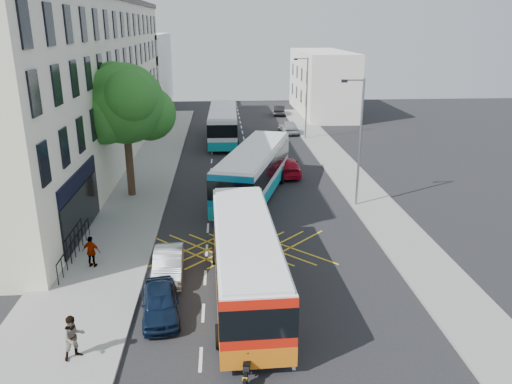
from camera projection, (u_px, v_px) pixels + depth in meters
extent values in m
plane|color=black|center=(281.00, 310.00, 20.59)|extent=(120.00, 120.00, 0.00)
cube|color=gray|center=(132.00, 195.00, 34.19)|extent=(5.00, 70.00, 0.15)
cube|color=gray|center=(361.00, 190.00, 35.25)|extent=(3.00, 70.00, 0.15)
cube|color=beige|center=(77.00, 85.00, 40.76)|extent=(8.00, 45.00, 13.00)
cube|color=black|center=(78.00, 180.00, 26.41)|extent=(0.12, 7.00, 0.90)
cube|color=black|center=(82.00, 211.00, 26.99)|extent=(0.12, 7.00, 2.60)
cube|color=silver|center=(137.00, 71.00, 70.08)|extent=(8.00, 20.00, 10.00)
cube|color=silver|center=(322.00, 82.00, 65.44)|extent=(6.00, 18.00, 8.00)
cylinder|color=#382619|center=(130.00, 163.00, 33.46)|extent=(0.50, 0.50, 4.40)
sphere|color=#1C631D|center=(125.00, 104.00, 32.19)|extent=(5.20, 5.20, 5.20)
sphere|color=#1C631D|center=(149.00, 114.00, 33.29)|extent=(3.60, 3.60, 3.60)
sphere|color=#1C631D|center=(105.00, 115.00, 31.73)|extent=(3.80, 3.80, 3.80)
sphere|color=#1C631D|center=(130.00, 97.00, 30.81)|extent=(3.40, 3.40, 3.40)
sphere|color=#1C631D|center=(114.00, 86.00, 32.86)|extent=(3.20, 3.20, 3.20)
cylinder|color=slate|center=(360.00, 144.00, 31.04)|extent=(0.14, 0.14, 8.00)
cylinder|color=slate|center=(354.00, 80.00, 29.75)|extent=(1.20, 0.10, 0.10)
cube|color=black|center=(344.00, 81.00, 29.73)|extent=(0.35, 0.15, 0.18)
cylinder|color=slate|center=(307.00, 99.00, 49.95)|extent=(0.14, 0.14, 8.00)
cylinder|color=slate|center=(302.00, 59.00, 48.67)|extent=(1.20, 0.10, 0.10)
cube|color=black|center=(296.00, 59.00, 48.64)|extent=(0.35, 0.15, 0.18)
cube|color=silver|center=(246.00, 259.00, 21.32)|extent=(2.83, 11.15, 2.67)
cube|color=silver|center=(245.00, 229.00, 20.88)|extent=(2.62, 10.92, 0.12)
cube|color=black|center=(246.00, 251.00, 21.20)|extent=(2.89, 11.21, 1.11)
cube|color=orange|center=(246.00, 278.00, 21.61)|extent=(2.88, 11.20, 0.76)
cube|color=red|center=(259.00, 333.00, 16.11)|extent=(2.56, 0.17, 2.52)
cube|color=#FF0C0C|center=(228.00, 354.00, 16.23)|extent=(0.25, 0.07, 0.25)
cube|color=#FF0C0C|center=(289.00, 350.00, 16.42)|extent=(0.25, 0.07, 0.25)
cylinder|color=black|center=(215.00, 255.00, 24.45)|extent=(0.31, 0.91, 0.91)
cylinder|color=black|center=(266.00, 253.00, 24.68)|extent=(0.31, 0.91, 0.91)
cylinder|color=black|center=(219.00, 336.00, 18.08)|extent=(0.31, 0.91, 0.91)
cylinder|color=black|center=(288.00, 332.00, 18.31)|extent=(0.31, 0.91, 0.91)
cube|color=silver|center=(254.00, 171.00, 33.76)|extent=(6.02, 12.13, 2.86)
cube|color=silver|center=(254.00, 149.00, 33.29)|extent=(5.75, 11.84, 0.13)
cube|color=black|center=(254.00, 165.00, 33.63)|extent=(6.10, 12.20, 1.19)
cube|color=#0D99A2|center=(254.00, 185.00, 34.08)|extent=(6.09, 12.19, 0.81)
cube|color=#0B6794|center=(231.00, 198.00, 28.30)|extent=(2.65, 0.89, 2.69)
cube|color=#FF0C0C|center=(213.00, 209.00, 28.76)|extent=(0.26, 0.13, 0.25)
cube|color=#FF0C0C|center=(249.00, 212.00, 28.30)|extent=(0.26, 0.13, 0.25)
cylinder|color=black|center=(246.00, 175.00, 37.45)|extent=(0.57, 1.02, 0.97)
cylinder|color=black|center=(282.00, 177.00, 36.88)|extent=(0.57, 1.02, 0.97)
cylinder|color=black|center=(218.00, 207.00, 30.78)|extent=(0.57, 1.02, 0.97)
cylinder|color=black|center=(261.00, 211.00, 30.21)|extent=(0.57, 1.02, 0.97)
cube|color=silver|center=(223.00, 124.00, 49.96)|extent=(2.87, 11.74, 2.82)
cube|color=silver|center=(223.00, 109.00, 49.49)|extent=(2.66, 11.51, 0.13)
cube|color=black|center=(223.00, 120.00, 49.83)|extent=(2.93, 11.81, 1.17)
cube|color=#0C909A|center=(223.00, 133.00, 50.27)|extent=(2.92, 11.79, 0.80)
cube|color=silver|center=(222.00, 136.00, 44.44)|extent=(2.70, 0.15, 2.66)
cube|color=#FF0C0C|center=(210.00, 144.00, 44.62)|extent=(0.25, 0.06, 0.25)
cube|color=#FF0C0C|center=(235.00, 144.00, 44.72)|extent=(0.25, 0.06, 0.25)
cylinder|color=black|center=(211.00, 130.00, 53.33)|extent=(0.32, 0.96, 0.96)
cylinder|color=black|center=(236.00, 130.00, 53.46)|extent=(0.32, 0.96, 0.96)
cylinder|color=black|center=(209.00, 145.00, 46.58)|extent=(0.32, 0.96, 0.96)
cylinder|color=black|center=(237.00, 145.00, 46.71)|extent=(0.32, 0.96, 0.96)
cylinder|color=black|center=(245.00, 381.00, 16.05)|extent=(0.21, 0.59, 0.58)
cylinder|color=black|center=(250.00, 355.00, 17.33)|extent=(0.21, 0.59, 0.58)
cube|color=black|center=(248.00, 361.00, 16.60)|extent=(0.39, 1.11, 0.20)
cube|color=black|center=(249.00, 352.00, 16.76)|extent=(0.32, 0.45, 0.18)
cube|color=black|center=(247.00, 362.00, 16.35)|extent=(0.31, 0.49, 0.09)
cylinder|color=slate|center=(250.00, 347.00, 17.17)|extent=(0.12, 0.40, 0.76)
cylinder|color=slate|center=(250.00, 342.00, 16.95)|extent=(0.54, 0.13, 0.04)
cube|color=gold|center=(245.00, 379.00, 15.83)|extent=(0.16, 0.05, 0.12)
imported|color=black|center=(248.00, 353.00, 16.44)|extent=(0.63, 0.47, 1.56)
sphere|color=#99999E|center=(248.00, 335.00, 16.23)|extent=(0.27, 0.27, 0.27)
imported|color=black|center=(160.00, 302.00, 19.98)|extent=(1.92, 3.78, 1.23)
imported|color=#95989C|center=(168.00, 264.00, 23.18)|extent=(1.46, 3.82, 1.24)
imported|color=#AB071B|center=(287.00, 167.00, 38.98)|extent=(1.90, 4.57, 1.32)
imported|color=#404348|center=(223.00, 120.00, 58.31)|extent=(2.09, 4.36, 1.20)
imported|color=#9C9FA3|center=(288.00, 127.00, 53.92)|extent=(1.89, 4.25, 1.42)
imported|color=black|center=(279.00, 110.00, 64.96)|extent=(1.79, 4.05, 1.29)
imported|color=gray|center=(74.00, 337.00, 17.17)|extent=(1.01, 0.96, 1.63)
imported|color=gray|center=(92.00, 252.00, 23.73)|extent=(0.98, 0.60, 1.56)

